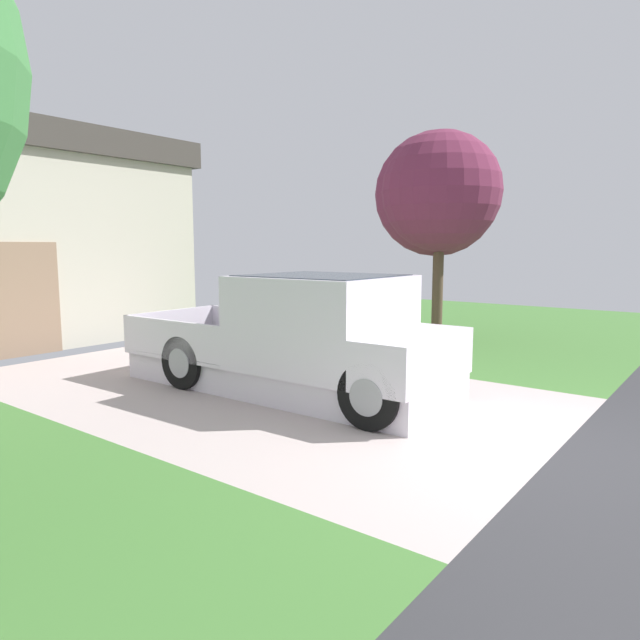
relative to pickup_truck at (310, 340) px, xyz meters
name	(u,v)px	position (x,y,z in m)	size (l,w,h in m)	color
pickup_truck	(310,340)	(0.00, 0.00, 0.00)	(2.15, 5.11, 1.73)	white
person_with_hat	(336,319)	(1.43, 0.57, 0.12)	(0.47, 0.40, 1.62)	brown
handbag	(346,369)	(1.24, 0.24, -0.66)	(0.32, 0.16, 0.40)	#232328
front_yard_tree	(439,193)	(5.54, 0.73, 2.50)	(3.26, 3.07, 4.70)	brown
wheeled_trash_bin	(255,313)	(3.04, 4.02, -0.19)	(0.60, 0.72, 1.11)	#286B38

